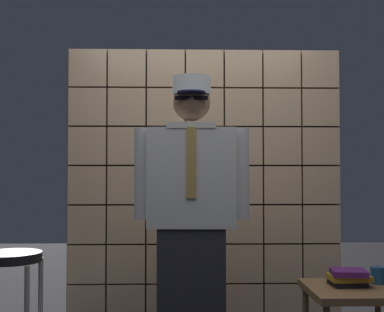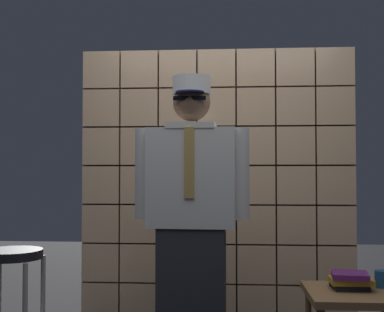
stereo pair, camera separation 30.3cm
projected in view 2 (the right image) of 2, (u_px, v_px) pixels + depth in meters
The scene contains 6 objects.
glass_block_wall at pixel (217, 185), 4.06m from camera, with size 2.18×0.10×2.18m.
standing_person at pixel (192, 215), 3.08m from camera, with size 0.69×0.30×1.74m.
bar_stool at pixel (12, 283), 2.88m from camera, with size 0.34×0.34×0.73m.
side_table at pixel (355, 303), 2.81m from camera, with size 0.52×0.52×0.52m.
book_stack at pixel (350, 280), 2.85m from camera, with size 0.23×0.21×0.09m.
coffee_mug at pixel (383, 279), 2.89m from camera, with size 0.13×0.08×0.09m.
Camera 2 is at (0.10, -2.60, 1.16)m, focal length 48.19 mm.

